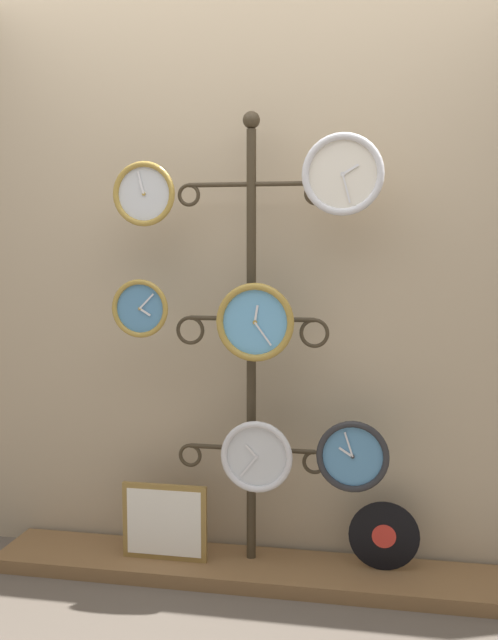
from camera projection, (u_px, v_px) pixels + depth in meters
ground_plane at (231, 616)px, 2.83m from camera, size 12.00×12.00×0.00m
shop_wall at (258, 245)px, 3.25m from camera, size 4.40×0.04×2.80m
low_shelf at (249, 570)px, 3.17m from camera, size 2.20×0.36×0.06m
display_stand at (251, 426)px, 3.17m from camera, size 0.65×0.41×1.94m
clock_top_left at (144, 194)px, 3.08m from camera, size 0.27×0.04×0.27m
clock_top_right at (343, 174)px, 2.90m from camera, size 0.32×0.04×0.32m
clock_middle_left at (140, 308)px, 3.10m from camera, size 0.24×0.04×0.24m
clock_middle_center at (255, 322)px, 3.00m from camera, size 0.32×0.04×0.32m
clock_bottom_center at (257, 456)px, 3.06m from camera, size 0.30×0.04×0.30m
clock_bottom_right at (353, 456)px, 2.99m from camera, size 0.29×0.04×0.29m
vinyl_record at (384, 536)px, 3.08m from camera, size 0.29×0.01×0.29m
picture_frame at (164, 522)px, 3.19m from camera, size 0.37×0.02×0.33m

